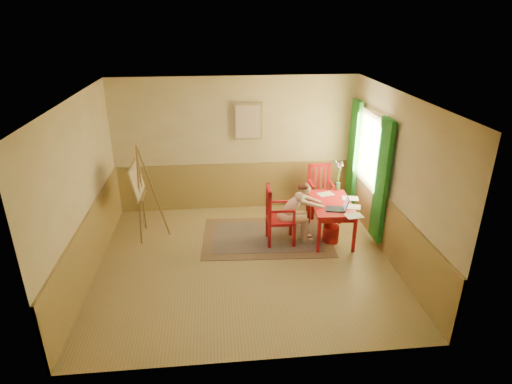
{
  "coord_description": "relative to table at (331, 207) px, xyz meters",
  "views": [
    {
      "loc": [
        -0.44,
        -6.21,
        3.95
      ],
      "look_at": [
        0.25,
        0.55,
        1.05
      ],
      "focal_mm": 29.78,
      "sensor_mm": 36.0,
      "label": 1
    }
  ],
  "objects": [
    {
      "name": "wainscot",
      "position": [
        -1.66,
        0.11,
        -0.13
      ],
      "size": [
        5.0,
        4.5,
        1.0
      ],
      "color": "#9D8045",
      "rests_on": "room"
    },
    {
      "name": "wastebasket",
      "position": [
        -0.02,
        -0.16,
        -0.47
      ],
      "size": [
        0.36,
        0.36,
        0.32
      ],
      "primitive_type": "cylinder",
      "rotation": [
        0.0,
        0.0,
        0.25
      ],
      "color": "#B32424",
      "rests_on": "room"
    },
    {
      "name": "table",
      "position": [
        0.0,
        0.0,
        0.0
      ],
      "size": [
        0.79,
        1.24,
        0.72
      ],
      "color": "red",
      "rests_on": "room"
    },
    {
      "name": "room",
      "position": [
        -1.66,
        -0.69,
        0.77
      ],
      "size": [
        5.04,
        4.54,
        2.84
      ],
      "color": "tan",
      "rests_on": "ground"
    },
    {
      "name": "window",
      "position": [
        0.76,
        0.41,
        0.71
      ],
      "size": [
        0.12,
        2.01,
        2.2
      ],
      "color": "white",
      "rests_on": "room"
    },
    {
      "name": "chair_back",
      "position": [
        0.04,
        1.02,
        -0.1
      ],
      "size": [
        0.47,
        0.49,
        1.06
      ],
      "color": "red",
      "rests_on": "room"
    },
    {
      "name": "figure",
      "position": [
        -0.68,
        -0.08,
        0.01
      ],
      "size": [
        0.86,
        0.37,
        1.16
      ],
      "color": "beige",
      "rests_on": "room"
    },
    {
      "name": "wall_portrait",
      "position": [
        -1.41,
        1.51,
        1.27
      ],
      "size": [
        0.6,
        0.05,
        0.76
      ],
      "color": "#A18954",
      "rests_on": "room"
    },
    {
      "name": "rug",
      "position": [
        -1.18,
        0.11,
        -0.62
      ],
      "size": [
        2.49,
        1.73,
        0.02
      ],
      "color": "#8C7251",
      "rests_on": "room"
    },
    {
      "name": "laptop",
      "position": [
        0.04,
        -0.31,
        0.14
      ],
      "size": [
        0.43,
        0.3,
        0.23
      ],
      "color": "#1E2338",
      "rests_on": "table"
    },
    {
      "name": "easel",
      "position": [
        -3.49,
        0.41,
        0.44
      ],
      "size": [
        0.6,
        0.8,
        1.81
      ],
      "color": "olive",
      "rests_on": "room"
    },
    {
      "name": "papers",
      "position": [
        0.23,
        -0.07,
        0.09
      ],
      "size": [
        0.75,
        1.24,
        0.0
      ],
      "color": "white",
      "rests_on": "table"
    },
    {
      "name": "vase",
      "position": [
        0.27,
        0.6,
        0.35
      ],
      "size": [
        0.2,
        0.29,
        0.58
      ],
      "color": "#3F724C",
      "rests_on": "table"
    },
    {
      "name": "chair_left",
      "position": [
        -1.01,
        -0.09,
        -0.09
      ],
      "size": [
        0.51,
        0.49,
        1.09
      ],
      "color": "red",
      "rests_on": "room"
    }
  ]
}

